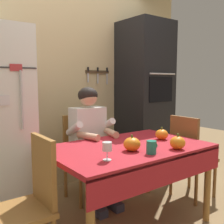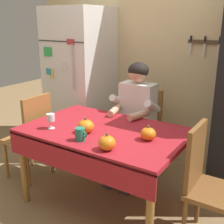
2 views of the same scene
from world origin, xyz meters
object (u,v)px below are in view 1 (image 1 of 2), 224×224
(coffee_mug, at_px, (152,147))
(pumpkin_small, at_px, (162,134))
(seated_person, at_px, (91,135))
(pumpkin_large, at_px, (132,144))
(dining_table, at_px, (130,155))
(chair_behind_person, at_px, (82,152))
(wine_glass, at_px, (107,147))
(chair_right_side, at_px, (189,153))
(pumpkin_medium, at_px, (178,143))
(wall_oven, at_px, (144,100))
(chair_left_side, at_px, (30,198))

(coffee_mug, bearing_deg, pumpkin_small, 34.25)
(seated_person, height_order, pumpkin_large, seated_person)
(dining_table, height_order, chair_behind_person, chair_behind_person)
(chair_behind_person, relative_size, wine_glass, 6.92)
(chair_behind_person, distance_m, chair_right_side, 1.19)
(chair_right_side, relative_size, pumpkin_medium, 7.05)
(pumpkin_large, height_order, pumpkin_small, pumpkin_large)
(wall_oven, bearing_deg, wine_glass, -141.83)
(seated_person, relative_size, wine_glass, 9.27)
(chair_behind_person, xyz_separation_m, coffee_mug, (0.00, -1.08, 0.28))
(seated_person, distance_m, coffee_mug, 0.89)
(seated_person, xyz_separation_m, chair_left_side, (-0.88, -0.61, -0.23))
(dining_table, height_order, seated_person, seated_person)
(coffee_mug, distance_m, pumpkin_small, 0.54)
(wall_oven, distance_m, dining_table, 1.45)
(wine_glass, bearing_deg, chair_behind_person, 69.40)
(coffee_mug, relative_size, pumpkin_large, 0.77)
(wine_glass, bearing_deg, dining_table, 28.52)
(pumpkin_large, xyz_separation_m, pumpkin_medium, (0.34, -0.19, -0.00))
(chair_behind_person, distance_m, pumpkin_small, 0.94)
(chair_behind_person, xyz_separation_m, pumpkin_small, (0.44, -0.78, 0.28))
(dining_table, relative_size, coffee_mug, 13.07)
(wine_glass, distance_m, pumpkin_medium, 0.66)
(seated_person, height_order, pumpkin_small, seated_person)
(wall_oven, bearing_deg, chair_behind_person, -173.08)
(wall_oven, distance_m, chair_right_side, 1.04)
(wall_oven, distance_m, chair_behind_person, 1.21)
(wine_glass, bearing_deg, wall_oven, 38.17)
(chair_left_side, xyz_separation_m, pumpkin_large, (0.81, -0.12, 0.28))
(chair_left_side, distance_m, pumpkin_medium, 1.23)
(chair_left_side, distance_m, wine_glass, 0.63)
(seated_person, relative_size, pumpkin_large, 8.90)
(chair_behind_person, height_order, chair_right_side, same)
(chair_right_side, relative_size, coffee_mug, 8.68)
(wall_oven, height_order, wine_glass, wall_oven)
(pumpkin_small, bearing_deg, chair_behind_person, 119.69)
(chair_right_side, distance_m, pumpkin_large, 1.04)
(chair_behind_person, bearing_deg, wine_glass, -110.60)
(dining_table, distance_m, coffee_mug, 0.32)
(seated_person, distance_m, chair_left_side, 1.10)
(seated_person, bearing_deg, chair_left_side, -145.09)
(dining_table, bearing_deg, wall_oven, 41.31)
(chair_right_side, bearing_deg, wine_glass, -168.69)
(wine_glass, distance_m, pumpkin_small, 0.86)
(coffee_mug, xyz_separation_m, wine_glass, (-0.38, 0.07, 0.04))
(coffee_mug, xyz_separation_m, pumpkin_medium, (0.28, -0.03, 0.00))
(chair_right_side, height_order, pumpkin_large, chair_right_side)
(wall_oven, relative_size, wine_glass, 15.63)
(wall_oven, xyz_separation_m, dining_table, (-1.05, -0.92, -0.39))
(chair_right_side, bearing_deg, chair_behind_person, 140.87)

